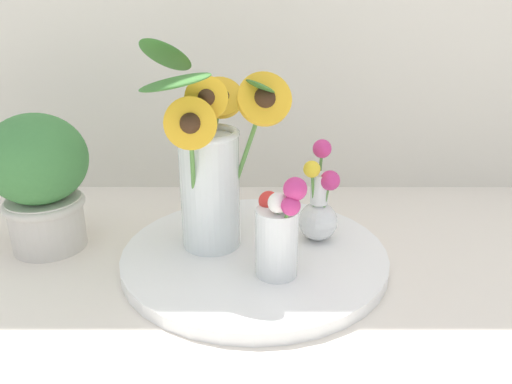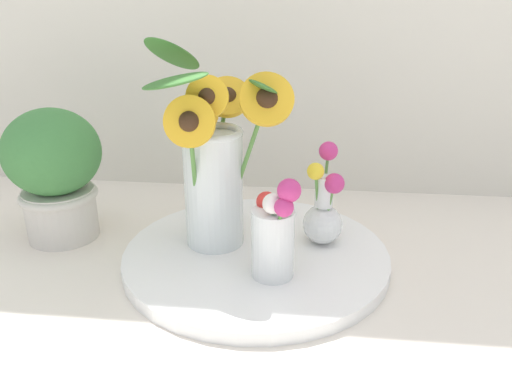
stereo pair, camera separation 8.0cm
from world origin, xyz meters
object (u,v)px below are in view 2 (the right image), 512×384
at_px(vase_small_center, 274,234).
at_px(potted_plant, 55,169).
at_px(serving_tray, 256,256).
at_px(mason_jar_sunflowers, 214,165).
at_px(vase_bulb_right, 324,210).

height_order(vase_small_center, potted_plant, potted_plant).
height_order(serving_tray, potted_plant, potted_plant).
bearing_deg(mason_jar_sunflowers, potted_plant, 173.32).
bearing_deg(serving_tray, vase_bulb_right, 20.66).
relative_size(vase_small_center, vase_bulb_right, 0.96).
bearing_deg(mason_jar_sunflowers, vase_small_center, -42.34).
xyz_separation_m(serving_tray, potted_plant, (-0.37, 0.05, 0.12)).
xyz_separation_m(vase_bulb_right, potted_plant, (-0.48, 0.01, 0.05)).
xyz_separation_m(mason_jar_sunflowers, vase_small_center, (0.11, -0.10, -0.07)).
xyz_separation_m(vase_small_center, potted_plant, (-0.40, 0.13, 0.04)).
distance_m(serving_tray, vase_small_center, 0.12).
relative_size(serving_tray, vase_small_center, 2.67).
height_order(serving_tray, vase_bulb_right, vase_bulb_right).
height_order(mason_jar_sunflowers, vase_bulb_right, mason_jar_sunflowers).
bearing_deg(vase_small_center, mason_jar_sunflowers, 137.66).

